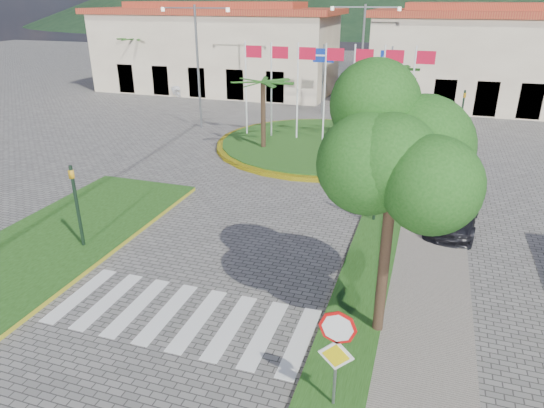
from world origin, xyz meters
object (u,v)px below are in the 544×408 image
(roundabout_island, at_px, (321,144))
(stop_sign, at_px, (337,345))
(deciduous_tree, at_px, (396,151))
(car_dark_b, at_px, (390,112))
(car_side_right, at_px, (454,211))
(white_van, at_px, (199,87))
(car_dark_a, at_px, (286,96))

(roundabout_island, xyz_separation_m, stop_sign, (4.90, -20.04, 1.61))
(roundabout_island, distance_m, deciduous_tree, 18.55)
(stop_sign, bearing_deg, car_dark_b, 93.15)
(deciduous_tree, relative_size, car_side_right, 1.51)
(roundabout_island, distance_m, car_side_right, 11.94)
(stop_sign, relative_size, deciduous_tree, 0.39)
(roundabout_island, xyz_separation_m, white_van, (-14.68, 13.15, 0.51))
(roundabout_island, height_order, white_van, roundabout_island)
(deciduous_tree, bearing_deg, car_side_right, 75.47)
(car_dark_a, distance_m, car_side_right, 25.51)
(car_dark_a, xyz_separation_m, car_dark_b, (9.26, -4.42, 0.14))
(deciduous_tree, relative_size, car_dark_b, 1.65)
(stop_sign, distance_m, car_dark_b, 28.10)
(stop_sign, relative_size, car_dark_b, 0.64)
(car_dark_a, relative_size, car_dark_b, 0.77)
(white_van, relative_size, car_dark_a, 1.55)
(white_van, bearing_deg, deciduous_tree, -169.21)
(car_dark_b, bearing_deg, car_side_right, -169.44)
(stop_sign, xyz_separation_m, deciduous_tree, (0.60, 3.04, 3.38))
(car_dark_a, height_order, car_side_right, car_side_right)
(roundabout_island, bearing_deg, car_dark_b, 67.27)
(deciduous_tree, height_order, white_van, deciduous_tree)
(white_van, xyz_separation_m, car_dark_a, (8.77, -0.73, -0.14))
(roundabout_island, height_order, stop_sign, roundabout_island)
(deciduous_tree, distance_m, white_van, 36.55)
(car_side_right, bearing_deg, stop_sign, -97.12)
(roundabout_island, relative_size, deciduous_tree, 1.87)
(deciduous_tree, bearing_deg, car_dark_a, 111.19)
(stop_sign, xyz_separation_m, car_dark_b, (-1.54, 28.04, -1.11))
(stop_sign, distance_m, white_van, 38.55)
(car_dark_a, xyz_separation_m, car_side_right, (13.41, -21.70, 0.11))
(roundabout_island, bearing_deg, stop_sign, -76.27)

